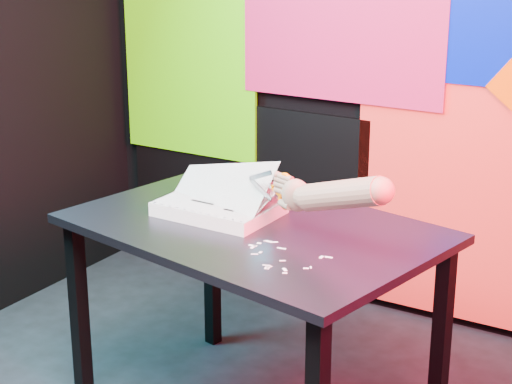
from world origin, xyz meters
The scene contains 7 objects.
room centered at (0.00, 0.00, 1.35)m, with size 3.01×3.01×2.71m.
backdrop centered at (0.06, 1.46, 0.96)m, with size 2.88×0.05×2.08m.
work_table centered at (-0.04, 0.38, 0.66)m, with size 1.31×1.00×0.75m.
printout_stack centered at (-0.19, 0.41, 0.78)m, with size 0.41×0.29×0.20m.
scissors centered at (0.07, 0.37, 0.89)m, with size 0.20×0.08×0.12m.
hand_forearm centered at (0.29, 0.29, 0.93)m, with size 0.46×0.20×0.20m.
paper_clippings centered at (0.17, 0.18, 0.75)m, with size 0.27×0.21×0.00m.
Camera 1 is at (1.33, -1.88, 1.71)m, focal length 60.00 mm.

